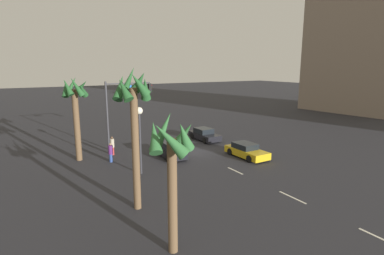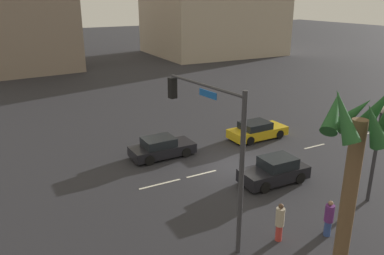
{
  "view_description": "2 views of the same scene",
  "coord_description": "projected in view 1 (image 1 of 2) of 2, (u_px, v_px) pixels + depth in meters",
  "views": [
    {
      "loc": [
        -25.04,
        14.74,
        8.23
      ],
      "look_at": [
        1.34,
        -0.71,
        2.07
      ],
      "focal_mm": 28.57,
      "sensor_mm": 36.0,
      "label": 1
    },
    {
      "loc": [
        12.72,
        17.74,
        9.98
      ],
      "look_at": [
        2.06,
        -1.71,
        2.33
      ],
      "focal_mm": 36.09,
      "sensor_mm": 36.0,
      "label": 2
    }
  ],
  "objects": [
    {
      "name": "lane_stripe_4",
      "position": [
        170.0,
        140.0,
        34.36
      ],
      "size": [
        2.5,
        0.14,
        0.01
      ],
      "primitive_type": "cube",
      "color": "silver",
      "rests_on": "ground_plane"
    },
    {
      "name": "palm_tree_0",
      "position": [
        75.0,
        101.0,
        26.19
      ],
      "size": [
        2.43,
        2.52,
        7.43
      ],
      "color": "brown",
      "rests_on": "ground_plane"
    },
    {
      "name": "ground_plane",
      "position": [
        193.0,
        151.0,
        30.11
      ],
      "size": [
        220.0,
        220.0,
        0.0
      ],
      "primitive_type": "plane",
      "color": "#28282D"
    },
    {
      "name": "streetlamp",
      "position": [
        140.0,
        127.0,
        23.01
      ],
      "size": [
        0.56,
        0.56,
        5.23
      ],
      "color": "#2D2D33",
      "rests_on": "ground_plane"
    },
    {
      "name": "car_1",
      "position": [
        170.0,
        150.0,
        27.96
      ],
      "size": [
        3.96,
        1.89,
        1.45
      ],
      "color": "black",
      "rests_on": "ground_plane"
    },
    {
      "name": "pedestrian_1",
      "position": [
        112.0,
        145.0,
        28.66
      ],
      "size": [
        0.52,
        0.52,
        1.77
      ],
      "color": "#BF3833",
      "rests_on": "ground_plane"
    },
    {
      "name": "car_2",
      "position": [
        246.0,
        151.0,
        28.04
      ],
      "size": [
        4.38,
        1.98,
        1.27
      ],
      "color": "gold",
      "rests_on": "ground_plane"
    },
    {
      "name": "pedestrian_0",
      "position": [
        111.0,
        152.0,
        26.52
      ],
      "size": [
        0.48,
        0.48,
        1.7
      ],
      "color": "#2D478C",
      "rests_on": "ground_plane"
    },
    {
      "name": "palm_tree_1",
      "position": [
        133.0,
        107.0,
        16.93
      ],
      "size": [
        2.25,
        2.31,
        8.27
      ],
      "color": "brown",
      "rests_on": "ground_plane"
    },
    {
      "name": "lane_stripe_1",
      "position": [
        292.0,
        197.0,
        19.48
      ],
      "size": [
        2.16,
        0.14,
        0.01
      ],
      "primitive_type": "cube",
      "color": "silver",
      "rests_on": "ground_plane"
    },
    {
      "name": "car_0",
      "position": [
        204.0,
        135.0,
        34.53
      ],
      "size": [
        4.17,
        1.94,
        1.33
      ],
      "color": "black",
      "rests_on": "ground_plane"
    },
    {
      "name": "building_0",
      "position": [
        364.0,
        29.0,
        54.95
      ],
      "size": [
        17.06,
        14.86,
        29.69
      ],
      "primitive_type": "cube",
      "rotation": [
        0.0,
        0.0,
        0.08
      ],
      "color": "gray",
      "rests_on": "ground_plane"
    },
    {
      "name": "lane_stripe_2",
      "position": [
        235.0,
        171.0,
        24.41
      ],
      "size": [
        1.87,
        0.14,
        0.01
      ],
      "primitive_type": "cube",
      "color": "silver",
      "rests_on": "ground_plane"
    },
    {
      "name": "palm_tree_2",
      "position": [
        171.0,
        154.0,
        12.96
      ],
      "size": [
        2.58,
        2.42,
        6.31
      ],
      "color": "brown",
      "rests_on": "ground_plane"
    },
    {
      "name": "lane_stripe_0",
      "position": [
        380.0,
        238.0,
        14.88
      ],
      "size": [
        2.08,
        0.14,
        0.01
      ],
      "primitive_type": "cube",
      "color": "silver",
      "rests_on": "ground_plane"
    },
    {
      "name": "traffic_signal",
      "position": [
        122.0,
        103.0,
        30.66
      ],
      "size": [
        0.83,
        5.16,
        6.77
      ],
      "color": "#38383D",
      "rests_on": "ground_plane"
    },
    {
      "name": "lane_stripe_3",
      "position": [
        181.0,
        146.0,
        32.1
      ],
      "size": [
        1.99,
        0.14,
        0.01
      ],
      "primitive_type": "cube",
      "color": "silver",
      "rests_on": "ground_plane"
    }
  ]
}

